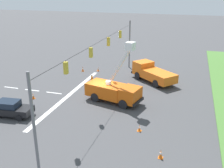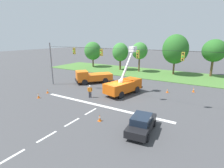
% 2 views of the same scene
% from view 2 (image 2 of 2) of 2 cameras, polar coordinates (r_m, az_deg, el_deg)
% --- Properties ---
extents(ground_plane, '(200.00, 200.00, 0.00)m').
position_cam_2_polar(ground_plane, '(24.65, 1.65, -4.06)').
color(ground_plane, '#424244').
extents(grass_verge, '(56.00, 12.00, 0.10)m').
position_cam_2_polar(grass_verge, '(40.80, 14.10, 3.21)').
color(grass_verge, '#477533').
rests_on(grass_verge, ground).
extents(lane_markings, '(17.60, 15.25, 0.01)m').
position_cam_2_polar(lane_markings, '(20.33, -6.05, -8.39)').
color(lane_markings, silver).
rests_on(lane_markings, ground).
extents(signal_gantry, '(26.20, 0.33, 7.20)m').
position_cam_2_polar(signal_gantry, '(23.52, 1.92, 6.51)').
color(signal_gantry, slate).
rests_on(signal_gantry, ground).
extents(tree_far_west, '(4.62, 4.64, 6.93)m').
position_cam_2_polar(tree_far_west, '(49.24, -6.30, 10.68)').
color(tree_far_west, brown).
rests_on(tree_far_west, ground).
extents(tree_west, '(3.98, 3.83, 6.82)m').
position_cam_2_polar(tree_west, '(44.18, 2.73, 10.35)').
color(tree_west, brown).
rests_on(tree_west, ground).
extents(tree_centre, '(3.69, 3.83, 6.99)m').
position_cam_2_polar(tree_centre, '(42.16, 9.00, 10.62)').
color(tree_centre, brown).
rests_on(tree_centre, ground).
extents(tree_east, '(5.46, 5.49, 8.73)m').
position_cam_2_polar(tree_east, '(40.62, 19.99, 10.62)').
color(tree_east, brown).
rests_on(tree_east, ground).
extents(tree_far_east, '(4.66, 5.08, 7.73)m').
position_cam_2_polar(tree_far_east, '(41.90, 30.39, 9.36)').
color(tree_far_east, brown).
rests_on(tree_far_east, ground).
extents(utility_truck_bucket_lift, '(3.81, 6.55, 6.79)m').
position_cam_2_polar(utility_truck_bucket_lift, '(25.41, 3.85, -0.32)').
color(utility_truck_bucket_lift, '#D6560F').
rests_on(utility_truck_bucket_lift, ground).
extents(utility_truck_support_near, '(6.13, 6.60, 2.28)m').
position_cam_2_polar(utility_truck_support_near, '(31.97, -6.42, 2.43)').
color(utility_truck_support_near, orange).
rests_on(utility_truck_support_near, ground).
extents(sedan_black, '(2.27, 4.47, 1.56)m').
position_cam_2_polar(sedan_black, '(15.79, 9.63, -12.56)').
color(sedan_black, black).
rests_on(sedan_black, ground).
extents(road_worker, '(0.60, 0.39, 1.77)m').
position_cam_2_polar(road_worker, '(24.07, -7.22, -2.15)').
color(road_worker, '#383842').
rests_on(road_worker, ground).
extents(traffic_cone_foreground_left, '(0.36, 0.36, 0.64)m').
position_cam_2_polar(traffic_cone_foreground_left, '(27.76, -20.33, -2.16)').
color(traffic_cone_foreground_left, orange).
rests_on(traffic_cone_foreground_left, ground).
extents(traffic_cone_foreground_right, '(0.36, 0.36, 0.68)m').
position_cam_2_polar(traffic_cone_foreground_right, '(17.62, -4.06, -10.98)').
color(traffic_cone_foreground_right, orange).
rests_on(traffic_cone_foreground_right, ground).
extents(traffic_cone_mid_left, '(0.36, 0.36, 0.62)m').
position_cam_2_polar(traffic_cone_mid_left, '(27.54, 17.65, -2.08)').
color(traffic_cone_mid_left, orange).
rests_on(traffic_cone_mid_left, ground).
extents(traffic_cone_mid_right, '(0.36, 0.36, 0.73)m').
position_cam_2_polar(traffic_cone_mid_right, '(29.21, 25.09, -1.73)').
color(traffic_cone_mid_right, orange).
rests_on(traffic_cone_mid_right, ground).
extents(traffic_cone_near_bucket, '(0.36, 0.36, 0.73)m').
position_cam_2_polar(traffic_cone_near_bucket, '(25.91, -22.90, -3.49)').
color(traffic_cone_near_bucket, orange).
rests_on(traffic_cone_near_bucket, ground).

